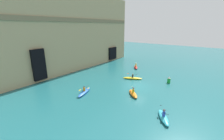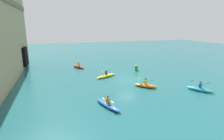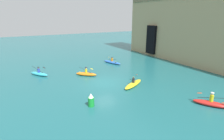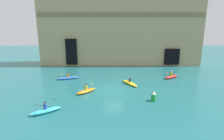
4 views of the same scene
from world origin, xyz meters
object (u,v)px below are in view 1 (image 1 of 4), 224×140
(kayak_orange, at_px, (133,93))
(marker_buoy, at_px, (169,80))
(kayak_blue, at_px, (84,92))
(kayak_yellow, at_px, (133,78))
(kayak_red, at_px, (136,67))
(kayak_cyan, at_px, (163,117))

(kayak_orange, distance_m, marker_buoy, 8.30)
(kayak_blue, distance_m, kayak_yellow, 9.96)
(kayak_blue, height_order, kayak_orange, kayak_orange)
(kayak_red, distance_m, kayak_blue, 16.66)
(kayak_red, height_order, kayak_blue, kayak_red)
(kayak_red, xyz_separation_m, kayak_blue, (-16.65, -0.41, -0.04))
(kayak_orange, xyz_separation_m, marker_buoy, (7.87, -2.62, 0.31))
(kayak_blue, distance_m, kayak_orange, 7.07)
(kayak_cyan, bearing_deg, marker_buoy, 159.73)
(marker_buoy, bearing_deg, kayak_cyan, -166.01)
(kayak_cyan, bearing_deg, kayak_blue, -121.35)
(kayak_red, relative_size, marker_buoy, 2.31)
(kayak_orange, relative_size, marker_buoy, 2.16)
(kayak_orange, bearing_deg, marker_buoy, 114.93)
(kayak_orange, bearing_deg, kayak_cyan, 12.84)
(kayak_blue, relative_size, marker_buoy, 2.95)
(kayak_blue, height_order, kayak_yellow, kayak_yellow)
(kayak_cyan, relative_size, kayak_orange, 1.11)
(kayak_red, bearing_deg, marker_buoy, -151.77)
(kayak_red, height_order, marker_buoy, kayak_red)
(kayak_red, relative_size, kayak_blue, 0.78)
(kayak_yellow, distance_m, marker_buoy, 6.29)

